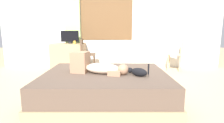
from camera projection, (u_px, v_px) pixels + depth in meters
The scene contains 11 objects.
ground_plane at pixel (112, 96), 3.15m from camera, with size 16.00×16.00×0.00m, color tan.
back_wall_with_window at pixel (112, 18), 5.28m from camera, with size 6.40×0.14×2.90m.
bed at pixel (106, 85), 3.04m from camera, with size 2.05×1.70×0.43m.
person_lying at pixel (97, 66), 2.94m from camera, with size 0.94×0.46×0.34m.
cat at pixel (139, 72), 2.76m from camera, with size 0.31×0.25×0.21m.
desk at pixel (69, 57), 5.09m from camera, with size 0.90×0.56×0.74m.
tv_monitor at pixel (71, 37), 4.99m from camera, with size 0.48×0.10×0.35m.
cup at pixel (75, 42), 4.85m from camera, with size 0.06×0.06×0.09m, color gold.
chair_by_desk at pixel (86, 53), 4.92m from camera, with size 0.40×0.40×0.86m.
chair_spare at pixel (178, 52), 4.95m from camera, with size 0.50×0.50×0.86m.
curtain_left at pixel (73, 22), 5.19m from camera, with size 0.44×0.06×2.67m, color #ADCC75.
Camera 1 is at (0.02, -2.99, 1.15)m, focal length 29.29 mm.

